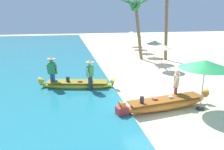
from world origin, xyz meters
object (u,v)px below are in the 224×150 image
at_px(person_vendor_assistant, 52,70).
at_px(cooler_box, 122,112).
at_px(person_vendor_hatted, 90,73).
at_px(patio_umbrella_large, 205,65).
at_px(person_tourist_customer, 176,85).
at_px(boat_orange_foreground, 166,103).
at_px(boat_yellow_midground, 77,84).
at_px(palm_tree_tall_inland, 136,9).

distance_m(person_vendor_assistant, cooler_box, 5.08).
height_order(person_vendor_hatted, patio_umbrella_large, patio_umbrella_large).
height_order(person_tourist_customer, patio_umbrella_large, patio_umbrella_large).
bearing_deg(person_tourist_customer, person_vendor_hatted, 146.30).
xyz_separation_m(boat_orange_foreground, person_tourist_customer, (0.70, 0.50, 0.64)).
xyz_separation_m(boat_orange_foreground, boat_yellow_midground, (-3.62, 3.54, -0.03)).
bearing_deg(person_vendor_assistant, person_vendor_hatted, -23.37).
xyz_separation_m(person_vendor_hatted, palm_tree_tall_inland, (4.94, 7.83, 3.47)).
height_order(patio_umbrella_large, palm_tree_tall_inland, palm_tree_tall_inland).
bearing_deg(boat_orange_foreground, boat_yellow_midground, 135.65).
bearing_deg(cooler_box, boat_orange_foreground, -4.50).
distance_m(person_vendor_assistant, palm_tree_tall_inland, 10.41).
distance_m(person_tourist_customer, palm_tree_tall_inland, 10.94).
xyz_separation_m(palm_tree_tall_inland, cooler_box, (-4.03, -11.07, -4.27)).
bearing_deg(patio_umbrella_large, cooler_box, 179.50).
bearing_deg(person_tourist_customer, palm_tree_tall_inland, 82.76).
xyz_separation_m(person_tourist_customer, person_vendor_assistant, (-5.62, 3.28, 0.14)).
relative_size(person_vendor_assistant, patio_umbrella_large, 0.83).
height_order(person_tourist_customer, cooler_box, person_tourist_customer).
relative_size(person_vendor_hatted, palm_tree_tall_inland, 0.32).
bearing_deg(boat_yellow_midground, person_vendor_assistant, 169.14).
xyz_separation_m(boat_orange_foreground, patio_umbrella_large, (1.47, -0.33, 1.73)).
bearing_deg(boat_orange_foreground, cooler_box, -171.56).
xyz_separation_m(person_tourist_customer, patio_umbrella_large, (0.77, -0.84, 1.08)).
xyz_separation_m(person_vendor_assistant, cooler_box, (2.90, -4.09, -0.84)).
bearing_deg(boat_yellow_midground, cooler_box, -67.52).
distance_m(person_tourist_customer, cooler_box, 2.93).
height_order(person_tourist_customer, person_vendor_assistant, person_vendor_assistant).
bearing_deg(boat_yellow_midground, boat_orange_foreground, -44.35).
xyz_separation_m(boat_yellow_midground, person_vendor_assistant, (-1.31, 0.25, 0.81)).
bearing_deg(cooler_box, person_tourist_customer, 3.51).
bearing_deg(patio_umbrella_large, person_vendor_assistant, 147.20).
bearing_deg(boat_orange_foreground, patio_umbrella_large, -12.74).
height_order(person_vendor_hatted, cooler_box, person_vendor_hatted).
bearing_deg(person_vendor_hatted, patio_umbrella_large, -36.50).
bearing_deg(person_vendor_hatted, person_tourist_customer, -33.70).
bearing_deg(person_tourist_customer, patio_umbrella_large, -47.33).
relative_size(boat_orange_foreground, cooler_box, 9.63).
bearing_deg(person_tourist_customer, cooler_box, -163.55).
distance_m(boat_yellow_midground, person_tourist_customer, 5.32).
relative_size(person_tourist_customer, palm_tree_tall_inland, 0.30).
xyz_separation_m(person_vendor_assistant, patio_umbrella_large, (6.39, -4.12, 0.95)).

